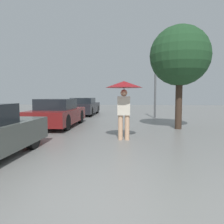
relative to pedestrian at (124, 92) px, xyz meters
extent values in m
plane|color=slate|center=(0.01, -4.08, -1.55)|extent=(60.00, 60.00, 0.00)
cylinder|color=tan|center=(-0.11, 0.00, -1.15)|extent=(0.15, 0.15, 0.81)
cylinder|color=tan|center=(0.11, 0.00, -1.15)|extent=(0.15, 0.15, 0.81)
cube|color=beige|center=(0.00, 0.00, -0.44)|extent=(0.40, 0.23, 0.60)
sphere|color=tan|center=(0.00, 0.00, -0.03)|extent=(0.22, 0.22, 0.22)
cylinder|color=#515456|center=(0.00, 0.00, -0.18)|extent=(0.02, 0.02, 0.64)
cone|color=maroon|center=(0.00, 0.00, 0.24)|extent=(1.18, 1.18, 0.21)
cylinder|color=black|center=(-2.40, -1.38, -1.22)|extent=(0.18, 0.66, 0.66)
cube|color=maroon|center=(-3.15, 2.86, -1.06)|extent=(1.70, 4.02, 0.62)
cube|color=black|center=(-3.15, 2.66, -0.51)|extent=(1.45, 1.81, 0.48)
cylinder|color=black|center=(-3.91, 4.11, -1.21)|extent=(0.18, 0.68, 0.68)
cylinder|color=black|center=(-2.38, 4.11, -1.21)|extent=(0.18, 0.68, 0.68)
cylinder|color=black|center=(-3.91, 1.62, -1.21)|extent=(0.18, 0.68, 0.68)
cylinder|color=black|center=(-2.38, 1.62, -1.21)|extent=(0.18, 0.68, 0.68)
cube|color=black|center=(-3.26, 9.03, -1.03)|extent=(1.77, 4.32, 0.69)
cube|color=black|center=(-3.26, 8.82, -0.49)|extent=(1.50, 1.94, 0.39)
cylinder|color=black|center=(-4.06, 10.37, -1.23)|extent=(0.18, 0.65, 0.65)
cylinder|color=black|center=(-2.47, 10.37, -1.23)|extent=(0.18, 0.65, 0.65)
cylinder|color=black|center=(-4.06, 7.69, -1.23)|extent=(0.18, 0.65, 0.65)
cylinder|color=black|center=(-2.47, 7.69, -1.23)|extent=(0.18, 0.65, 0.65)
cylinder|color=#38281E|center=(2.26, 2.52, -0.35)|extent=(0.28, 0.28, 2.41)
sphere|color=#1E4223|center=(2.26, 2.52, 1.55)|extent=(2.51, 2.51, 2.51)
cylinder|color=#515456|center=(1.75, 6.93, 0.20)|extent=(0.13, 0.13, 3.51)
sphere|color=beige|center=(1.75, 6.93, 2.06)|extent=(0.34, 0.34, 0.34)
camera|label=1|loc=(0.21, -6.99, -0.11)|focal=35.00mm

